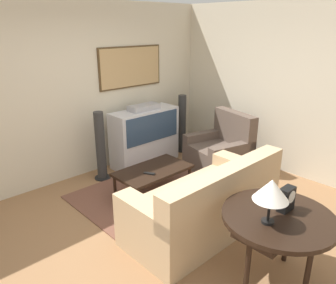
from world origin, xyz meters
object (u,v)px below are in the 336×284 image
at_px(mantel_clock, 287,199).
at_px(tv, 145,136).
at_px(speaker_tower_left, 101,148).
at_px(coffee_table, 153,172).
at_px(speaker_tower_right, 182,125).
at_px(table_lamp, 271,191).
at_px(couch, 205,205).
at_px(armchair, 220,152).
at_px(console_table, 278,222).

bearing_deg(mantel_clock, tv, 75.09).
xyz_separation_m(mantel_clock, speaker_tower_left, (-0.09, 3.03, -0.32)).
relative_size(coffee_table, speaker_tower_right, 0.98).
height_order(table_lamp, mantel_clock, table_lamp).
xyz_separation_m(couch, mantel_clock, (-0.04, -0.98, 0.51)).
bearing_deg(armchair, speaker_tower_left, -109.09).
height_order(tv, table_lamp, table_lamp).
bearing_deg(console_table, speaker_tower_left, 89.50).
xyz_separation_m(table_lamp, speaker_tower_right, (2.02, 3.02, -0.51)).
distance_m(table_lamp, speaker_tower_right, 3.67).
bearing_deg(armchair, mantel_clock, -24.62).
bearing_deg(table_lamp, armchair, 46.60).
height_order(tv, armchair, tv).
distance_m(couch, speaker_tower_right, 2.64).
bearing_deg(coffee_table, couch, -96.34).
distance_m(tv, couch, 2.20).
relative_size(couch, speaker_tower_right, 1.73).
bearing_deg(tv, speaker_tower_left, -178.84).
relative_size(armchair, mantel_clock, 4.68).
height_order(console_table, speaker_tower_right, speaker_tower_right).
bearing_deg(console_table, mantel_clock, 4.31).
xyz_separation_m(armchair, table_lamp, (-1.85, -1.96, 0.73)).
relative_size(tv, coffee_table, 1.13).
bearing_deg(speaker_tower_right, couch, -129.32).
bearing_deg(speaker_tower_left, console_table, -90.50).
bearing_deg(couch, speaker_tower_left, -86.08).
distance_m(mantel_clock, speaker_tower_right, 3.49).
bearing_deg(mantel_clock, table_lamp, 179.79).
bearing_deg(table_lamp, tv, 69.94).
height_order(coffee_table, console_table, console_table).
height_order(speaker_tower_left, speaker_tower_right, same).
height_order(couch, table_lamp, table_lamp).
xyz_separation_m(console_table, table_lamp, (-0.18, 0.01, 0.38)).
bearing_deg(speaker_tower_left, coffee_table, -74.78).
bearing_deg(tv, mantel_clock, -104.91).
xyz_separation_m(armchair, console_table, (-1.67, -1.97, 0.35)).
bearing_deg(mantel_clock, coffee_table, 85.46).
relative_size(tv, speaker_tower_right, 1.11).
bearing_deg(couch, armchair, -147.05).
relative_size(couch, mantel_clock, 8.37).
xyz_separation_m(table_lamp, speaker_tower_left, (0.21, 3.02, -0.51)).
xyz_separation_m(tv, couch, (-0.77, -2.06, -0.17)).
distance_m(console_table, speaker_tower_left, 3.04).
height_order(armchair, coffee_table, armchair).
relative_size(console_table, speaker_tower_left, 0.93).
bearing_deg(mantel_clock, console_table, -175.69).
bearing_deg(console_table, speaker_tower_right, 58.82).
xyz_separation_m(armchair, coffee_table, (-1.39, 0.11, 0.05)).
distance_m(console_table, speaker_tower_right, 3.55).
xyz_separation_m(coffee_table, mantel_clock, (-0.16, -2.07, 0.48)).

